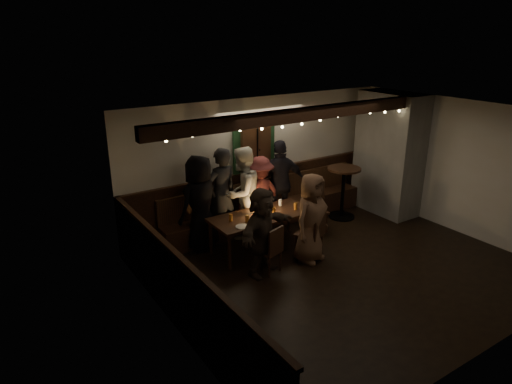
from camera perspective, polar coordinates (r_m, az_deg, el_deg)
room at (r=9.13m, az=9.96°, el=1.88°), size 6.02×5.01×2.62m
dining_table at (r=8.22m, az=0.76°, el=-3.22°), size 1.90×0.82×0.82m
chair_near_left at (r=7.49m, az=1.97°, el=-6.94°), size 0.47×0.47×0.82m
chair_near_right at (r=8.00m, az=7.30°, el=-4.74°), size 0.56×0.56×0.94m
chair_end at (r=9.03m, az=7.02°, el=-1.96°), size 0.49×0.49×0.90m
high_top at (r=9.78m, az=10.84°, el=0.71°), size 0.69×0.69×1.10m
person_a at (r=8.25m, az=-7.01°, el=-1.36°), size 0.98×0.78×1.75m
person_b at (r=8.54m, az=-4.36°, el=-0.35°), size 0.71×0.52×1.81m
person_c at (r=8.64m, az=-1.73°, el=-0.13°), size 1.06×0.95×1.79m
person_d at (r=8.94m, az=0.44°, el=-0.30°), size 1.05×0.68×1.53m
person_e at (r=9.22m, az=3.07°, el=1.11°), size 1.12×0.77×1.77m
person_f at (r=7.38m, az=0.77°, el=-4.96°), size 1.43×0.94×1.48m
person_g at (r=7.82m, az=6.89°, el=-3.26°), size 0.89×0.72×1.58m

